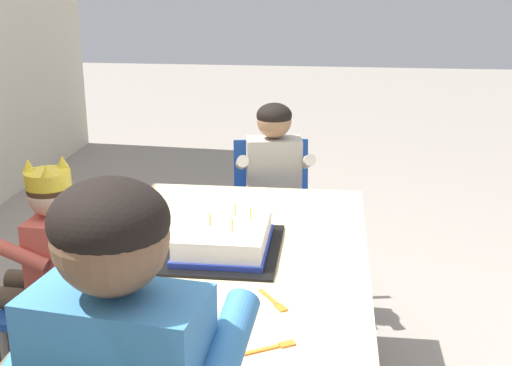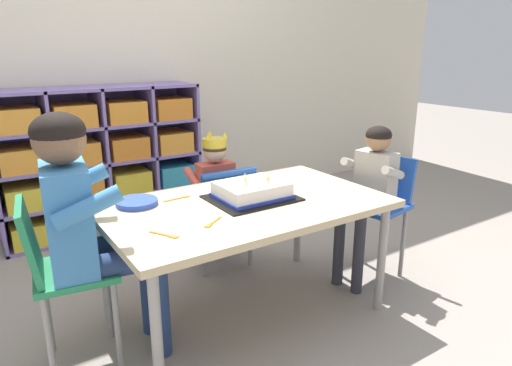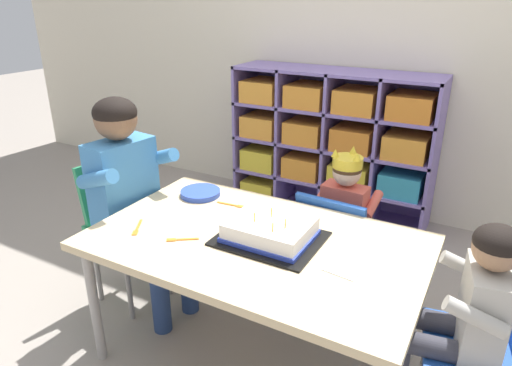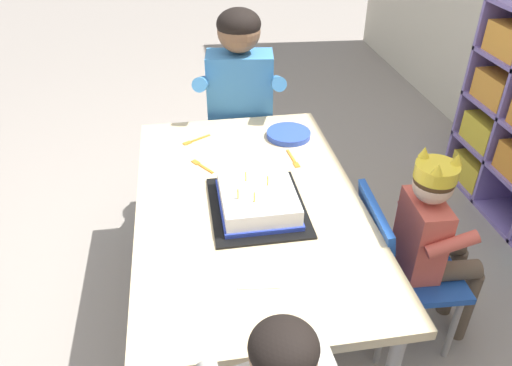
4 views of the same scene
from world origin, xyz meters
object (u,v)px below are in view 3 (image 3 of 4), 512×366
at_px(paper_plate_stack, 200,193).
at_px(fork_scattered_mid_table, 137,228).
at_px(guest_at_table_side, 462,314).
at_px(fork_near_child_seat, 233,205).
at_px(birthday_cake_on_tray, 270,232).
at_px(classroom_chair_adult_side, 121,218).
at_px(adult_helper_seated, 132,185).
at_px(classroom_chair_blue, 336,241).
at_px(child_with_crown, 347,207).
at_px(classroom_chair_guest_side, 490,354).
at_px(activity_table, 256,249).
at_px(fork_at_table_front_edge, 180,240).

bearing_deg(paper_plate_stack, fork_scattered_mid_table, -94.20).
distance_m(guest_at_table_side, fork_near_child_seat, 1.02).
xyz_separation_m(guest_at_table_side, birthday_cake_on_tray, (-0.70, 0.08, 0.06)).
distance_m(classroom_chair_adult_side, guest_at_table_side, 1.56).
xyz_separation_m(adult_helper_seated, paper_plate_stack, (0.26, 0.17, -0.05)).
relative_size(guest_at_table_side, fork_near_child_seat, 6.35).
height_order(classroom_chair_blue, guest_at_table_side, guest_at_table_side).
relative_size(child_with_crown, fork_near_child_seat, 5.88).
xyz_separation_m(child_with_crown, paper_plate_stack, (-0.59, -0.39, 0.10)).
distance_m(classroom_chair_guest_side, fork_near_child_seat, 1.12).
relative_size(activity_table, classroom_chair_blue, 2.07).
xyz_separation_m(classroom_chair_blue, guest_at_table_side, (0.59, -0.57, 0.20)).
bearing_deg(fork_near_child_seat, birthday_cake_on_tray, 141.16).
bearing_deg(fork_near_child_seat, child_with_crown, -139.26).
bearing_deg(fork_near_child_seat, guest_at_table_side, 159.26).
relative_size(fork_at_table_front_edge, fork_scattered_mid_table, 0.91).
distance_m(fork_scattered_mid_table, fork_near_child_seat, 0.43).
distance_m(activity_table, classroom_chair_guest_side, 0.85).
height_order(classroom_chair_adult_side, paper_plate_stack, classroom_chair_adult_side).
height_order(adult_helper_seated, classroom_chair_guest_side, adult_helper_seated).
relative_size(classroom_chair_adult_side, fork_scattered_mid_table, 5.93).
relative_size(classroom_chair_blue, guest_at_table_side, 0.71).
xyz_separation_m(classroom_chair_blue, paper_plate_stack, (-0.58, -0.28, 0.23)).
bearing_deg(child_with_crown, birthday_cake_on_tray, 82.70).
xyz_separation_m(activity_table, classroom_chair_blue, (0.16, 0.51, -0.18)).
relative_size(activity_table, birthday_cake_on_tray, 3.28).
bearing_deg(birthday_cake_on_tray, guest_at_table_side, -6.76).
distance_m(classroom_chair_guest_side, fork_at_table_front_edge, 1.11).
bearing_deg(activity_table, guest_at_table_side, -4.65).
height_order(guest_at_table_side, fork_near_child_seat, guest_at_table_side).
relative_size(paper_plate_stack, fork_scattered_mid_table, 1.54).
distance_m(paper_plate_stack, fork_at_table_front_edge, 0.42).
distance_m(fork_at_table_front_edge, fork_scattered_mid_table, 0.21).
xyz_separation_m(guest_at_table_side, paper_plate_stack, (-1.17, 0.29, 0.03)).
xyz_separation_m(classroom_chair_blue, fork_near_child_seat, (-0.39, -0.30, 0.22)).
height_order(classroom_chair_guest_side, guest_at_table_side, guest_at_table_side).
distance_m(classroom_chair_blue, fork_at_table_front_edge, 0.81).
relative_size(classroom_chair_guest_side, paper_plate_stack, 3.68).
xyz_separation_m(classroom_chair_blue, fork_at_table_front_edge, (-0.41, -0.66, 0.22)).
bearing_deg(adult_helper_seated, paper_plate_stack, -48.48).
height_order(activity_table, classroom_chair_blue, classroom_chair_blue).
bearing_deg(adult_helper_seated, fork_near_child_seat, -63.66).
bearing_deg(guest_at_table_side, classroom_chair_blue, -144.29).
height_order(activity_table, fork_scattered_mid_table, fork_scattered_mid_table).
bearing_deg(fork_at_table_front_edge, fork_scattered_mid_table, 149.31).
height_order(classroom_chair_adult_side, fork_at_table_front_edge, classroom_chair_adult_side).
distance_m(adult_helper_seated, guest_at_table_side, 1.44).
distance_m(classroom_chair_guest_side, birthday_cake_on_tray, 0.82).
height_order(classroom_chair_adult_side, fork_near_child_seat, classroom_chair_adult_side).
height_order(classroom_chair_adult_side, guest_at_table_side, guest_at_table_side).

